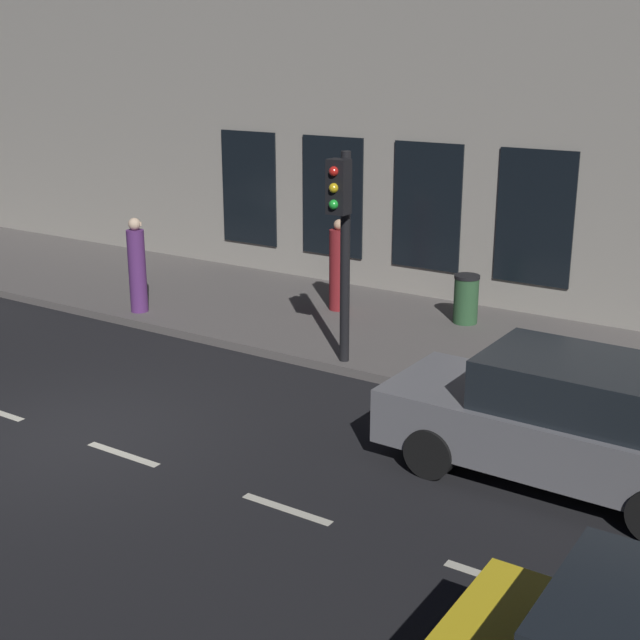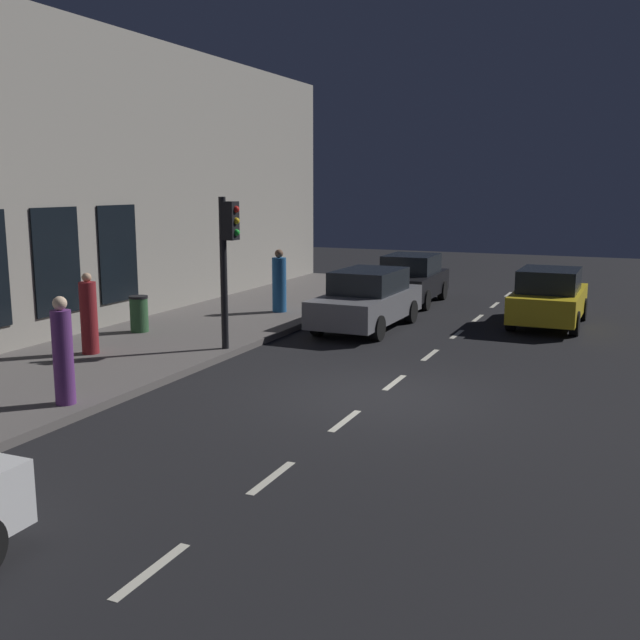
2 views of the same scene
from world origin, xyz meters
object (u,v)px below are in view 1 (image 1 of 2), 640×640
object	(u,v)px
traffic_light	(342,225)
pedestrian_0	(339,268)
parked_car_3	(567,421)
pedestrian_1	(137,268)
trash_bin	(466,299)

from	to	relation	value
traffic_light	pedestrian_0	world-z (taller)	traffic_light
parked_car_3	pedestrian_1	size ratio (longest dim) A/B	2.37
traffic_light	trash_bin	world-z (taller)	traffic_light
pedestrian_0	parked_car_3	bearing A→B (deg)	-37.16
pedestrian_0	pedestrian_1	size ratio (longest dim) A/B	0.97
pedestrian_1	trash_bin	xyz separation A→B (m)	(2.77, -5.63, -0.41)
parked_car_3	pedestrian_0	size ratio (longest dim) A/B	2.44
pedestrian_1	trash_bin	distance (m)	6.29
parked_car_3	trash_bin	world-z (taller)	parked_car_3
traffic_light	trash_bin	bearing A→B (deg)	-14.64
pedestrian_0	pedestrian_1	distance (m)	3.88
parked_car_3	pedestrian_1	xyz separation A→B (m)	(2.09, 9.08, 0.23)
traffic_light	pedestrian_1	bearing A→B (deg)	85.92
pedestrian_1	trash_bin	world-z (taller)	pedestrian_1
pedestrian_0	trash_bin	bearing A→B (deg)	11.65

